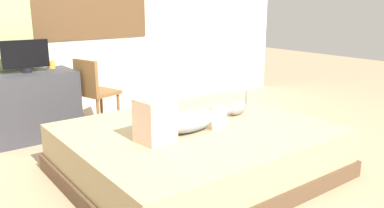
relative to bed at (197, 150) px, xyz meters
The scene contains 10 objects.
ground_plane 0.29m from the bed, 83.13° to the right, with size 16.00×16.00×0.00m, color tan.
back_wall_with_window 2.57m from the bed, 89.39° to the left, with size 6.40×0.14×2.90m.
bed is the anchor object (origin of this frame).
person_lying 0.39m from the bed, 164.21° to the right, with size 0.94×0.36×0.34m.
cat 0.60m from the bed, ahead, with size 0.35×0.16×0.21m.
desk 2.04m from the bed, 114.83° to the left, with size 0.90×0.56×0.74m.
tv_monitor 2.17m from the bed, 115.59° to the left, with size 0.48×0.10×0.35m.
cup 2.13m from the bed, 106.42° to the left, with size 0.08×0.08×0.09m, color gold.
chair_by_desk 1.65m from the bed, 98.62° to the left, with size 0.47×0.47×0.86m.
curtain_left 2.56m from the bed, 113.76° to the left, with size 0.44×0.06×2.56m, color #ADCC75.
Camera 1 is at (-2.00, -2.36, 1.48)m, focal length 36.64 mm.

